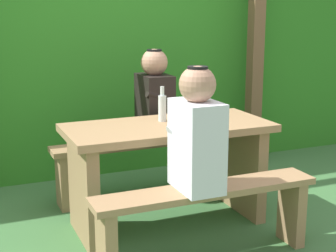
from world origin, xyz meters
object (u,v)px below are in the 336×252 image
object	(u,v)px
drinking_glass	(193,117)
bottle_left	(162,107)
bench_far	(139,157)
person_white_shirt	(197,134)
person_black_coat	(155,98)
bench_near	(206,208)
picnic_table	(168,157)

from	to	relation	value
drinking_glass	bottle_left	size ratio (longest dim) A/B	0.35
bench_far	person_white_shirt	xyz separation A→B (m)	(-0.07, -1.17, 0.47)
bottle_left	person_black_coat	bearing A→B (deg)	73.99
bench_far	drinking_glass	world-z (taller)	drinking_glass
person_white_shirt	bottle_left	distance (m)	0.69
bench_near	person_white_shirt	distance (m)	0.47
picnic_table	drinking_glass	xyz separation A→B (m)	(0.17, -0.04, 0.27)
picnic_table	person_white_shirt	world-z (taller)	person_white_shirt
picnic_table	bench_near	size ratio (longest dim) A/B	1.00
picnic_table	bottle_left	distance (m)	0.35
picnic_table	bench_far	world-z (taller)	picnic_table
picnic_table	bench_far	size ratio (longest dim) A/B	1.00
bench_far	picnic_table	bearing A→B (deg)	-90.00
person_white_shirt	drinking_glass	bearing A→B (deg)	66.09
picnic_table	person_white_shirt	bearing A→B (deg)	-96.91
drinking_glass	person_white_shirt	bearing A→B (deg)	-113.91
person_black_coat	bench_near	bearing A→B (deg)	-96.53
bench_near	bottle_left	distance (m)	0.85
bench_near	bottle_left	bearing A→B (deg)	90.36
picnic_table	person_black_coat	world-z (taller)	person_black_coat
bench_near	bottle_left	xyz separation A→B (m)	(-0.00, 0.69, 0.49)
person_white_shirt	bottle_left	size ratio (longest dim) A/B	2.94
drinking_glass	bottle_left	world-z (taller)	bottle_left
bench_near	bench_far	xyz separation A→B (m)	(0.00, 1.17, 0.00)
picnic_table	person_white_shirt	xyz separation A→B (m)	(-0.07, -0.58, 0.30)
person_black_coat	bottle_left	distance (m)	0.50
picnic_table	person_white_shirt	size ratio (longest dim) A/B	1.95
person_black_coat	bottle_left	world-z (taller)	person_black_coat
bottle_left	person_white_shirt	bearing A→B (deg)	-95.53
person_white_shirt	person_black_coat	world-z (taller)	same
bench_near	person_white_shirt	bearing A→B (deg)	177.31
picnic_table	bench_near	bearing A→B (deg)	-90.00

